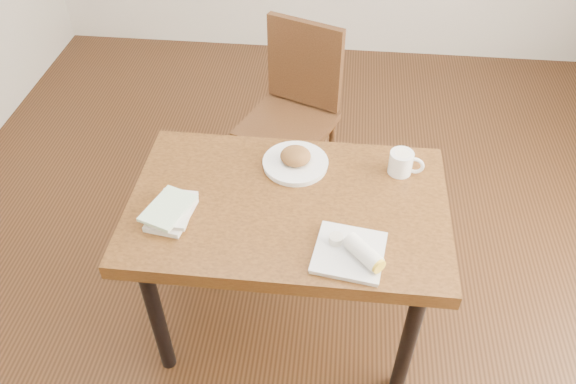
# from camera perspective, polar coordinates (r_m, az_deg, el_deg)

# --- Properties ---
(ground) EXTENTS (4.00, 5.00, 0.01)m
(ground) POSITION_cam_1_polar(r_m,az_deg,el_deg) (2.63, 0.00, -12.85)
(ground) COLOR #472814
(ground) RESTS_ON ground
(table) EXTENTS (1.17, 0.74, 0.75)m
(table) POSITION_cam_1_polar(r_m,az_deg,el_deg) (2.11, 0.00, -2.77)
(table) COLOR brown
(table) RESTS_ON ground
(chair_far) EXTENTS (0.54, 0.54, 0.95)m
(chair_far) POSITION_cam_1_polar(r_m,az_deg,el_deg) (2.89, 0.66, 8.87)
(chair_far) COLOR #4F2E16
(chair_far) RESTS_ON ground
(plate_scone) EXTENTS (0.26, 0.26, 0.08)m
(plate_scone) POSITION_cam_1_polar(r_m,az_deg,el_deg) (2.18, 0.77, 3.21)
(plate_scone) COLOR white
(plate_scone) RESTS_ON table
(coffee_mug) EXTENTS (0.14, 0.09, 0.09)m
(coffee_mug) POSITION_cam_1_polar(r_m,az_deg,el_deg) (2.18, 11.51, 2.97)
(coffee_mug) COLOR white
(coffee_mug) RESTS_ON table
(plate_burrito) EXTENTS (0.26, 0.26, 0.08)m
(plate_burrito) POSITION_cam_1_polar(r_m,az_deg,el_deg) (1.87, 6.68, -6.10)
(plate_burrito) COLOR white
(plate_burrito) RESTS_ON table
(book_stack) EXTENTS (0.19, 0.22, 0.05)m
(book_stack) POSITION_cam_1_polar(r_m,az_deg,el_deg) (2.02, -11.77, -1.90)
(book_stack) COLOR white
(book_stack) RESTS_ON table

